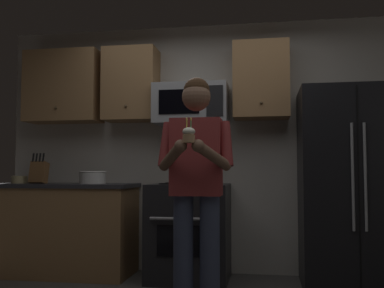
{
  "coord_description": "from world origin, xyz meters",
  "views": [
    {
      "loc": [
        0.58,
        -2.94,
        1.04
      ],
      "look_at": [
        0.03,
        0.4,
        1.25
      ],
      "focal_mm": 41.76,
      "sensor_mm": 36.0,
      "label": 1
    }
  ],
  "objects_px": {
    "bowl_large_white": "(93,177)",
    "bowl_small_colored": "(19,179)",
    "refrigerator": "(351,187)",
    "knife_block": "(39,172)",
    "microwave": "(191,104)",
    "cupcake": "(189,135)",
    "oven_range": "(189,232)",
    "person": "(196,178)"
  },
  "relations": [
    {
      "from": "microwave",
      "to": "refrigerator",
      "type": "height_order",
      "value": "microwave"
    },
    {
      "from": "bowl_large_white",
      "to": "bowl_small_colored",
      "type": "bearing_deg",
      "value": 179.55
    },
    {
      "from": "refrigerator",
      "to": "knife_block",
      "type": "relative_size",
      "value": 5.63
    },
    {
      "from": "microwave",
      "to": "bowl_small_colored",
      "type": "xyz_separation_m",
      "value": [
        -1.8,
        -0.11,
        -0.76
      ]
    },
    {
      "from": "bowl_small_colored",
      "to": "cupcake",
      "type": "relative_size",
      "value": 0.95
    },
    {
      "from": "refrigerator",
      "to": "bowl_large_white",
      "type": "height_order",
      "value": "refrigerator"
    },
    {
      "from": "microwave",
      "to": "person",
      "type": "xyz_separation_m",
      "value": [
        0.22,
        -1.09,
        -0.72
      ]
    },
    {
      "from": "bowl_large_white",
      "to": "cupcake",
      "type": "bearing_deg",
      "value": -47.21
    },
    {
      "from": "oven_range",
      "to": "cupcake",
      "type": "bearing_deg",
      "value": -80.53
    },
    {
      "from": "bowl_small_colored",
      "to": "microwave",
      "type": "bearing_deg",
      "value": 3.35
    },
    {
      "from": "bowl_small_colored",
      "to": "person",
      "type": "xyz_separation_m",
      "value": [
        2.02,
        -0.99,
        0.03
      ]
    },
    {
      "from": "oven_range",
      "to": "refrigerator",
      "type": "relative_size",
      "value": 0.52
    },
    {
      "from": "oven_range",
      "to": "knife_block",
      "type": "relative_size",
      "value": 2.91
    },
    {
      "from": "cupcake",
      "to": "bowl_large_white",
      "type": "bearing_deg",
      "value": 132.79
    },
    {
      "from": "knife_block",
      "to": "bowl_small_colored",
      "type": "bearing_deg",
      "value": 169.77
    },
    {
      "from": "microwave",
      "to": "cupcake",
      "type": "height_order",
      "value": "microwave"
    },
    {
      "from": "bowl_large_white",
      "to": "person",
      "type": "xyz_separation_m",
      "value": [
        1.21,
        -0.98,
        0.01
      ]
    },
    {
      "from": "cupcake",
      "to": "refrigerator",
      "type": "bearing_deg",
      "value": 44.59
    },
    {
      "from": "refrigerator",
      "to": "knife_block",
      "type": "bearing_deg",
      "value": 179.82
    },
    {
      "from": "oven_range",
      "to": "knife_block",
      "type": "distance_m",
      "value": 1.66
    },
    {
      "from": "microwave",
      "to": "oven_range",
      "type": "bearing_deg",
      "value": -90.02
    },
    {
      "from": "cupcake",
      "to": "oven_range",
      "type": "bearing_deg",
      "value": 99.47
    },
    {
      "from": "refrigerator",
      "to": "bowl_small_colored",
      "type": "relative_size",
      "value": 10.84
    },
    {
      "from": "oven_range",
      "to": "person",
      "type": "relative_size",
      "value": 0.53
    },
    {
      "from": "oven_range",
      "to": "bowl_small_colored",
      "type": "relative_size",
      "value": 5.61
    },
    {
      "from": "microwave",
      "to": "cupcake",
      "type": "bearing_deg",
      "value": -81.32
    },
    {
      "from": "oven_range",
      "to": "bowl_large_white",
      "type": "height_order",
      "value": "bowl_large_white"
    },
    {
      "from": "refrigerator",
      "to": "cupcake",
      "type": "xyz_separation_m",
      "value": [
        -1.28,
        -1.26,
        0.39
      ]
    },
    {
      "from": "bowl_large_white",
      "to": "knife_block",
      "type": "bearing_deg",
      "value": -176.26
    },
    {
      "from": "refrigerator",
      "to": "person",
      "type": "relative_size",
      "value": 1.02
    },
    {
      "from": "oven_range",
      "to": "bowl_large_white",
      "type": "bearing_deg",
      "value": 179.56
    },
    {
      "from": "refrigerator",
      "to": "cupcake",
      "type": "distance_m",
      "value": 1.84
    },
    {
      "from": "bowl_large_white",
      "to": "bowl_small_colored",
      "type": "height_order",
      "value": "bowl_large_white"
    },
    {
      "from": "person",
      "to": "oven_range",
      "type": "bearing_deg",
      "value": 102.57
    },
    {
      "from": "microwave",
      "to": "person",
      "type": "distance_m",
      "value": 1.33
    },
    {
      "from": "knife_block",
      "to": "bowl_large_white",
      "type": "height_order",
      "value": "knife_block"
    },
    {
      "from": "microwave",
      "to": "person",
      "type": "bearing_deg",
      "value": -78.76
    },
    {
      "from": "knife_block",
      "to": "bowl_small_colored",
      "type": "distance_m",
      "value": 0.25
    },
    {
      "from": "refrigerator",
      "to": "bowl_large_white",
      "type": "distance_m",
      "value": 2.5
    },
    {
      "from": "oven_range",
      "to": "bowl_small_colored",
      "type": "height_order",
      "value": "bowl_small_colored"
    },
    {
      "from": "microwave",
      "to": "bowl_small_colored",
      "type": "distance_m",
      "value": 1.96
    },
    {
      "from": "oven_range",
      "to": "refrigerator",
      "type": "height_order",
      "value": "refrigerator"
    }
  ]
}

